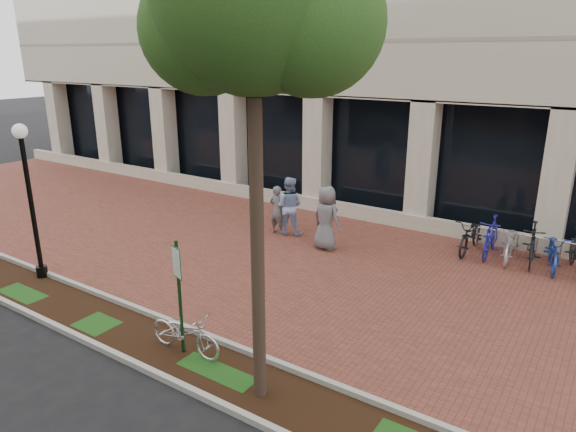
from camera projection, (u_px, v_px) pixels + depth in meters
The scene contains 13 objects.
ground at pixel (289, 259), 14.65m from camera, with size 120.00×120.00×0.00m, color black.
brick_plaza at pixel (289, 259), 14.65m from camera, with size 40.00×9.00×0.01m, color brown.
planting_strip at pixel (148, 341), 10.49m from camera, with size 40.00×1.50×0.01m, color black.
curb_plaza_side at pixel (174, 323), 11.07m from camera, with size 40.00×0.12×0.12m, color #AFAEA5.
curb_street_side at pixel (117, 356), 9.88m from camera, with size 40.00×0.12×0.12m, color #AFAEA5.
parking_sign at pixel (178, 283), 9.63m from camera, with size 0.34×0.07×2.35m.
lamppost at pixel (30, 193), 12.82m from camera, with size 0.36×0.36×4.01m.
street_tree at pixel (256, 6), 6.97m from camera, with size 3.42×2.85×7.86m.
locked_bicycle at pixel (185, 332), 9.97m from camera, with size 0.58×1.67×0.88m, color silver.
pedestrian_left at pixel (277, 210), 16.51m from camera, with size 0.59×0.38×1.61m, color slate.
pedestrian_mid at pixel (289, 206), 16.41m from camera, with size 0.92×0.72×1.90m, color #90A9D8.
pedestrian_right at pixel (326, 218), 15.17m from camera, with size 0.95×0.62×1.94m, color slate.
bike_rack_cluster at pixel (521, 243), 14.33m from camera, with size 3.61×2.08×1.16m.
Camera 1 is at (7.50, -11.33, 5.62)m, focal length 32.00 mm.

